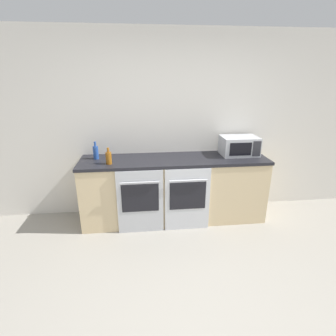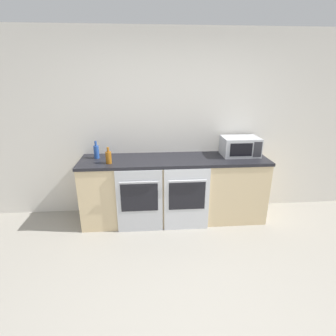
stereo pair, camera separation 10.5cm
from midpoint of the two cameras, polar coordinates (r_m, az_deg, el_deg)
The scene contains 8 objects.
ground_plane at distance 2.63m, azimuth 6.97°, elevation -30.20°, with size 16.00×16.00×0.00m, color gray.
wall_back at distance 3.83m, azimuth 1.71°, elevation 9.13°, with size 10.00×0.06×2.60m.
counter_back at distance 3.76m, azimuth 2.13°, elevation -4.56°, with size 2.57×0.65×0.92m.
oven_left at distance 3.45m, azimuth -5.33°, elevation -7.27°, with size 0.60×0.06×0.87m.
oven_right at distance 3.49m, azimuth 4.97°, elevation -6.92°, with size 0.60×0.06×0.87m.
microwave at distance 3.85m, azimuth 16.17°, elevation 4.56°, with size 0.51×0.36×0.26m.
bottle_blue at distance 3.70m, azimuth -14.55°, elevation 3.49°, with size 0.07×0.07×0.24m.
bottle_amber at distance 3.44m, azimuth -11.97°, elevation 2.33°, with size 0.08×0.08×0.22m.
Camera 2 is at (-0.35, -1.65, 2.01)m, focal length 28.00 mm.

